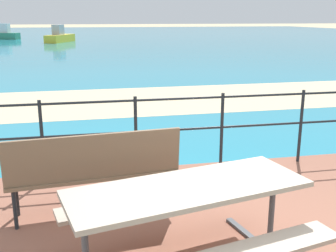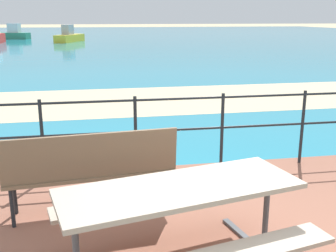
# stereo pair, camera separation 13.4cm
# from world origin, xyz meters

# --- Properties ---
(sea_water) EXTENTS (90.00, 90.00, 0.01)m
(sea_water) POSITION_xyz_m (0.00, 40.00, 0.01)
(sea_water) COLOR teal
(sea_water) RESTS_ON ground
(beach_strip) EXTENTS (54.04, 4.29, 0.01)m
(beach_strip) POSITION_xyz_m (0.00, 7.57, 0.01)
(beach_strip) COLOR beige
(beach_strip) RESTS_ON ground
(picnic_table) EXTENTS (2.10, 1.68, 0.79)m
(picnic_table) POSITION_xyz_m (-0.47, 0.10, 0.67)
(picnic_table) COLOR tan
(picnic_table) RESTS_ON patio_paving
(park_bench) EXTENTS (1.79, 0.58, 0.92)m
(park_bench) POSITION_xyz_m (-1.15, 1.32, 0.60)
(park_bench) COLOR #7A6047
(park_bench) RESTS_ON patio_paving
(railing_fence) EXTENTS (5.94, 0.04, 1.05)m
(railing_fence) POSITION_xyz_m (0.00, 2.41, 0.72)
(railing_fence) COLOR #1E2328
(railing_fence) RESTS_ON patio_paving
(boat_mid) EXTENTS (3.90, 2.13, 1.48)m
(boat_mid) POSITION_xyz_m (-8.91, 39.52, 0.47)
(boat_mid) COLOR #338466
(boat_mid) RESTS_ON sea_water
(boat_far) EXTENTS (2.45, 4.25, 1.45)m
(boat_far) POSITION_xyz_m (-3.10, 33.62, 0.45)
(boat_far) COLOR yellow
(boat_far) RESTS_ON sea_water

